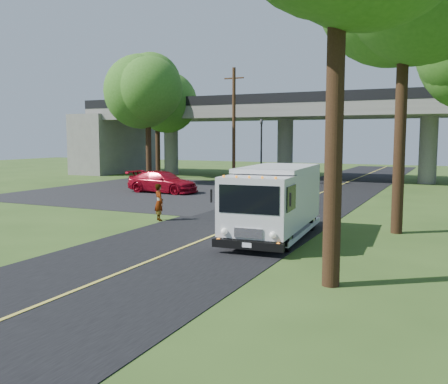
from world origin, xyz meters
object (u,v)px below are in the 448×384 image
Objects in this scene: pedestrian at (159,202)px; tree_left_lot at (149,83)px; utility_pole at (234,126)px; step_van at (274,200)px; tree_left_far at (158,96)px; red_sedan at (163,182)px; traffic_signal at (261,144)px.

tree_left_lot is at bearing -15.81° from pedestrian.
step_van is (9.70, -17.97, -3.16)m from utility_pole.
tree_left_lot is 6.72m from tree_left_far.
pedestrian is (3.70, -16.43, -3.76)m from utility_pole.
tree_left_far is (-9.29, 3.84, 2.86)m from utility_pole.
traffic_signal is at bearing -20.31° from red_sedan.
tree_left_far reaches higher than utility_pole.
tree_left_lot reaches higher than pedestrian.
tree_left_lot is 1.06× the size of tree_left_far.
tree_left_lot is 9.39m from red_sedan.
tree_left_lot is at bearing 44.77° from red_sedan.
step_van is 16.45m from red_sedan.
utility_pole is at bearing -38.13° from pedestrian.
red_sedan is at bearing 132.64° from step_van.
red_sedan is at bearing -108.67° from utility_pole.
utility_pole is 7.43m from tree_left_lot.
utility_pole is at bearing -126.87° from traffic_signal.
utility_pole reaches higher than traffic_signal.
pedestrian is at bearing -54.99° from tree_left_lot.
tree_left_lot reaches higher than utility_pole.
pedestrian is at bearing 161.57° from step_van.
step_van reaches higher than red_sedan.
tree_left_lot is 18.80m from pedestrian.
tree_left_far is (-10.79, 1.84, 4.25)m from traffic_signal.
step_van is at bearing -155.21° from pedestrian.
step_van is at bearing -67.69° from traffic_signal.
utility_pole is at bearing -15.58° from red_sedan.
utility_pole is 17.26m from pedestrian.
tree_left_far is 24.97m from pedestrian.
step_van is (8.20, -19.97, -1.76)m from traffic_signal.
traffic_signal reaches higher than red_sedan.
step_van is 1.28× the size of red_sedan.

